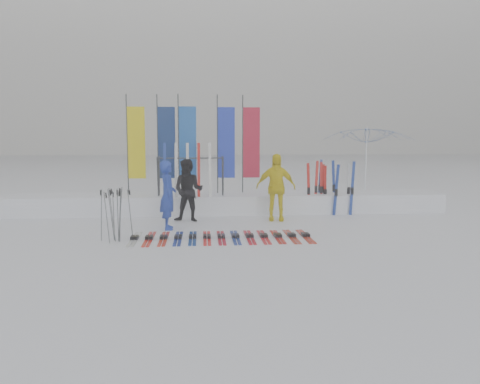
{
  "coord_description": "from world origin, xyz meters",
  "views": [
    {
      "loc": [
        -0.77,
        -10.45,
        2.38
      ],
      "look_at": [
        0.2,
        1.6,
        1.0
      ],
      "focal_mm": 35.0,
      "sensor_mm": 36.0,
      "label": 1
    }
  ],
  "objects": [
    {
      "name": "tent_canopy",
      "position": [
        5.1,
        5.89,
        1.45
      ],
      "size": [
        3.65,
        3.7,
        2.9
      ],
      "primitive_type": "imported",
      "rotation": [
        0.0,
        0.0,
        -0.16
      ],
      "color": "white",
      "rests_on": "ground"
    },
    {
      "name": "ski_row",
      "position": [
        -0.35,
        0.61,
        0.04
      ],
      "size": [
        4.29,
        1.69,
        0.07
      ],
      "color": "#B5B8BD",
      "rests_on": "ground"
    },
    {
      "name": "feather_flags",
      "position": [
        -1.07,
        4.86,
        2.24
      ],
      "size": [
        4.31,
        0.3,
        3.2
      ],
      "color": "#383A3F",
      "rests_on": "ground"
    },
    {
      "name": "person_yellow",
      "position": [
        1.36,
        2.96,
        0.97
      ],
      "size": [
        1.19,
        0.6,
        1.95
      ],
      "primitive_type": "imported",
      "rotation": [
        0.0,
        0.0,
        -0.11
      ],
      "color": "yellow",
      "rests_on": "ground"
    },
    {
      "name": "upright_skis",
      "position": [
        3.29,
        4.32,
        0.8
      ],
      "size": [
        1.41,
        1.12,
        1.7
      ],
      "color": "navy",
      "rests_on": "ground"
    },
    {
      "name": "snow_bank",
      "position": [
        0.0,
        4.6,
        0.3
      ],
      "size": [
        14.0,
        1.6,
        0.6
      ],
      "primitive_type": "cube",
      "color": "white",
      "rests_on": "ground"
    },
    {
      "name": "ski_rack",
      "position": [
        -1.13,
        4.2,
        1.38
      ],
      "size": [
        2.04,
        0.8,
        1.23
      ],
      "color": "#383A3F",
      "rests_on": "ground"
    },
    {
      "name": "ground",
      "position": [
        0.0,
        0.0,
        0.0
      ],
      "size": [
        120.0,
        120.0,
        0.0
      ],
      "primitive_type": "plane",
      "color": "white",
      "rests_on": "ground"
    },
    {
      "name": "pole_cluster",
      "position": [
        -2.81,
        0.52,
        0.61
      ],
      "size": [
        0.7,
        0.61,
        1.25
      ],
      "color": "#595B60",
      "rests_on": "ground"
    },
    {
      "name": "person_blue",
      "position": [
        -1.68,
        1.85,
        0.9
      ],
      "size": [
        0.51,
        0.7,
        1.81
      ],
      "primitive_type": "imported",
      "rotation": [
        0.0,
        0.0,
        1.69
      ],
      "color": "#1C35A5",
      "rests_on": "ground"
    },
    {
      "name": "person_black",
      "position": [
        -1.18,
        2.96,
        0.9
      ],
      "size": [
        1.02,
        0.88,
        1.8
      ],
      "primitive_type": "imported",
      "rotation": [
        0.0,
        0.0,
        -0.25
      ],
      "color": "black",
      "rests_on": "ground"
    }
  ]
}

